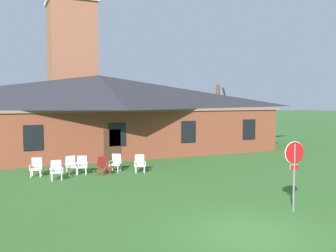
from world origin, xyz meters
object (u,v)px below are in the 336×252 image
(lawn_chair_left_end, at_px, (71,165))
(lawn_chair_near_door, at_px, (56,170))
(stop_sign, at_px, (294,162))
(lawn_chair_under_eave, at_px, (140,163))
(lawn_chair_right_end, at_px, (103,165))
(lawn_chair_middle, at_px, (82,165))
(lawn_chair_by_porch, at_px, (36,167))
(lawn_chair_far_side, at_px, (116,162))

(lawn_chair_left_end, bearing_deg, lawn_chair_near_door, -128.19)
(stop_sign, distance_m, lawn_chair_near_door, 11.46)
(stop_sign, xyz_separation_m, lawn_chair_under_eave, (-2.61, 9.08, -1.28))
(lawn_chair_right_end, distance_m, lawn_chair_under_eave, 1.99)
(lawn_chair_middle, relative_size, lawn_chair_under_eave, 1.00)
(stop_sign, xyz_separation_m, lawn_chair_middle, (-5.62, 9.89, -1.28))
(lawn_chair_near_door, height_order, lawn_chair_right_end, same)
(stop_sign, bearing_deg, lawn_chair_middle, 119.60)
(lawn_chair_left_end, xyz_separation_m, lawn_chair_middle, (0.52, -0.21, 0.00))
(stop_sign, xyz_separation_m, lawn_chair_by_porch, (-7.91, 10.22, -1.28))
(lawn_chair_near_door, distance_m, lawn_chair_under_eave, 4.46)
(stop_sign, xyz_separation_m, lawn_chair_far_side, (-3.74, 9.88, -1.28))
(stop_sign, relative_size, lawn_chair_middle, 2.63)
(lawn_chair_by_porch, relative_size, lawn_chair_right_end, 1.00)
(lawn_chair_by_porch, distance_m, lawn_chair_under_eave, 5.42)
(lawn_chair_under_eave, bearing_deg, lawn_chair_right_end, 173.42)
(lawn_chair_right_end, bearing_deg, lawn_chair_left_end, 152.71)
(lawn_chair_left_end, relative_size, lawn_chair_under_eave, 1.00)
(lawn_chair_near_door, relative_size, lawn_chair_left_end, 1.00)
(lawn_chair_right_end, height_order, lawn_chair_under_eave, same)
(stop_sign, height_order, lawn_chair_right_end, stop_sign)
(lawn_chair_middle, relative_size, lawn_chair_far_side, 1.00)
(lawn_chair_near_door, distance_m, lawn_chair_right_end, 2.51)
(stop_sign, xyz_separation_m, lawn_chair_left_end, (-6.14, 10.11, -1.28))
(lawn_chair_left_end, height_order, lawn_chair_far_side, same)
(lawn_chair_by_porch, xyz_separation_m, lawn_chair_far_side, (4.17, -0.34, 0.00))
(lawn_chair_far_side, bearing_deg, stop_sign, -69.26)
(lawn_chair_left_end, bearing_deg, lawn_chair_middle, -22.34)
(stop_sign, height_order, lawn_chair_middle, stop_sign)
(lawn_chair_by_porch, distance_m, lawn_chair_far_side, 4.18)
(stop_sign, relative_size, lawn_chair_by_porch, 2.63)
(lawn_chair_near_door, distance_m, lawn_chair_left_end, 1.50)
(lawn_chair_left_end, relative_size, lawn_chair_right_end, 1.00)
(lawn_chair_by_porch, bearing_deg, lawn_chair_near_door, -57.17)
(lawn_chair_by_porch, distance_m, lawn_chair_left_end, 1.77)
(lawn_chair_far_side, bearing_deg, lawn_chair_middle, 179.65)
(stop_sign, xyz_separation_m, lawn_chair_right_end, (-4.59, 9.31, -1.28))
(lawn_chair_under_eave, bearing_deg, lawn_chair_far_side, 144.67)
(stop_sign, bearing_deg, lawn_chair_by_porch, 127.72)
(stop_sign, xyz_separation_m, lawn_chair_near_door, (-7.07, 8.93, -1.28))
(lawn_chair_middle, relative_size, lawn_chair_right_end, 1.00)
(lawn_chair_near_door, bearing_deg, lawn_chair_under_eave, 1.96)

